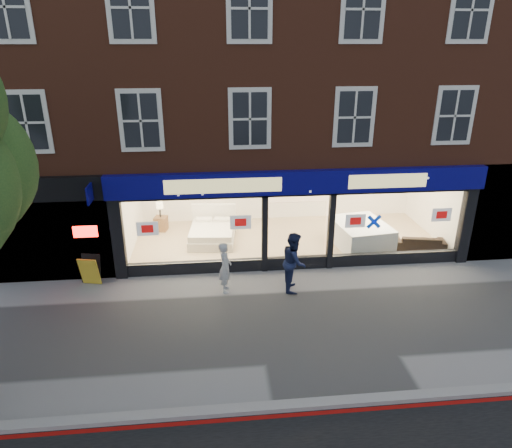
{
  "coord_description": "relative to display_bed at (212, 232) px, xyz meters",
  "views": [
    {
      "loc": [
        -2.63,
        -9.89,
        6.81
      ],
      "look_at": [
        -1.38,
        2.5,
        1.82
      ],
      "focal_mm": 32.0,
      "sensor_mm": 36.0,
      "label": 1
    }
  ],
  "objects": [
    {
      "name": "ground",
      "position": [
        2.68,
        -5.35,
        -0.41
      ],
      "size": [
        120.0,
        120.0,
        0.0
      ],
      "primitive_type": "plane",
      "color": "gray",
      "rests_on": "ground"
    },
    {
      "name": "kerb_line",
      "position": [
        2.68,
        -8.45,
        -0.41
      ],
      "size": [
        60.0,
        0.1,
        0.01
      ],
      "primitive_type": "cube",
      "color": "#8C0A07",
      "rests_on": "ground"
    },
    {
      "name": "kerb_stone",
      "position": [
        2.68,
        -8.25,
        -0.35
      ],
      "size": [
        60.0,
        0.25,
        0.12
      ],
      "primitive_type": "cube",
      "color": "gray",
      "rests_on": "ground"
    },
    {
      "name": "showroom_floor",
      "position": [
        2.68,
        -0.1,
        -0.36
      ],
      "size": [
        11.0,
        4.5,
        0.1
      ],
      "primitive_type": "cube",
      "color": "tan",
      "rests_on": "ground"
    },
    {
      "name": "building",
      "position": [
        2.66,
        1.58,
        6.26
      ],
      "size": [
        19.0,
        8.26,
        10.3
      ],
      "color": "brown",
      "rests_on": "ground"
    },
    {
      "name": "display_bed",
      "position": [
        0.0,
        0.0,
        0.0
      ],
      "size": [
        1.78,
        2.1,
        1.1
      ],
      "rotation": [
        0.0,
        0.0,
        -0.1
      ],
      "color": "silver",
      "rests_on": "showroom_floor"
    },
    {
      "name": "bedside_table",
      "position": [
        -1.93,
        1.15,
        -0.04
      ],
      "size": [
        0.53,
        0.53,
        0.55
      ],
      "primitive_type": "cube",
      "rotation": [
        0.0,
        0.0,
        -0.21
      ],
      "color": "brown",
      "rests_on": "showroom_floor"
    },
    {
      "name": "mattress_stack",
      "position": [
        5.18,
        -0.95,
        0.11
      ],
      "size": [
        1.96,
        2.34,
        0.84
      ],
      "rotation": [
        0.0,
        0.0,
        0.14
      ],
      "color": "silver",
      "rests_on": "showroom_floor"
    },
    {
      "name": "sofa",
      "position": [
        7.15,
        -1.45,
        -0.06
      ],
      "size": [
        1.81,
        1.0,
        0.5
      ],
      "primitive_type": "imported",
      "rotation": [
        0.0,
        0.0,
        2.94
      ],
      "color": "black",
      "rests_on": "showroom_floor"
    },
    {
      "name": "a_board",
      "position": [
        -3.67,
        -2.65,
        0.04
      ],
      "size": [
        0.66,
        0.5,
        0.91
      ],
      "primitive_type": "cube",
      "rotation": [
        0.0,
        0.0,
        -0.22
      ],
      "color": "gold",
      "rests_on": "ground"
    },
    {
      "name": "pedestrian_grey",
      "position": [
        0.34,
        -3.48,
        0.35
      ],
      "size": [
        0.39,
        0.57,
        1.53
      ],
      "primitive_type": "imported",
      "rotation": [
        0.0,
        0.0,
        1.53
      ],
      "color": "#B8BCC0",
      "rests_on": "ground"
    },
    {
      "name": "pedestrian_blue",
      "position": [
        2.34,
        -3.57,
        0.48
      ],
      "size": [
        0.8,
        0.96,
        1.78
      ],
      "primitive_type": "imported",
      "rotation": [
        0.0,
        0.0,
        1.42
      ],
      "color": "#182044",
      "rests_on": "ground"
    }
  ]
}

